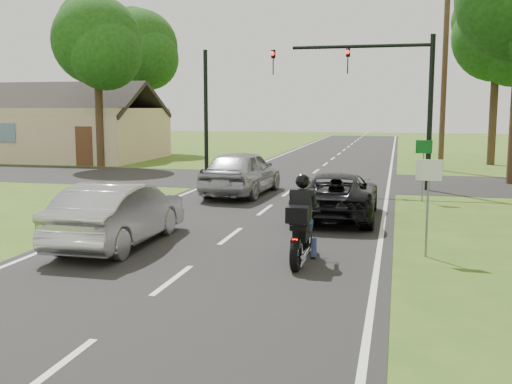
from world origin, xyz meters
The scene contains 16 objects.
ground centered at (0.00, 0.00, 0.00)m, with size 140.00×140.00×0.00m, color #375517.
road centered at (0.00, 10.00, 0.01)m, with size 8.00×100.00×0.01m, color black.
cross_road centered at (0.00, 16.00, 0.01)m, with size 60.00×7.00×0.01m, color black.
motorcycle_rider centered at (2.14, 1.87, 0.74)m, with size 0.62×2.19×1.89m.
dark_suv centered at (2.35, 7.17, 0.68)m, with size 2.23×4.83×1.34m, color black.
silver_sedan centered at (-2.29, 2.47, 0.76)m, with size 1.58×4.53×1.49m, color #ABACB0.
silver_suv centered at (-1.57, 11.11, 0.85)m, with size 1.98×4.93×1.68m, color #98999F.
traffic_signal centered at (3.34, 14.00, 4.14)m, with size 6.38×0.44×6.00m.
signal_pole_far centered at (-5.20, 18.00, 3.00)m, with size 0.20×0.20×6.00m, color black.
utility_pole_far centered at (6.20, 22.00, 5.08)m, with size 1.60×0.28×10.00m.
sign_white centered at (4.70, 2.98, 1.60)m, with size 0.55×0.07×2.12m.
sign_green centered at (4.90, 10.98, 1.60)m, with size 0.55×0.07×2.12m.
tree_row_e centered at (9.48, 25.78, 6.83)m, with size 5.28×5.12×9.61m.
tree_left_near centered at (-11.73, 19.78, 6.53)m, with size 5.12×4.96×9.22m.
tree_left_far centered at (-13.70, 29.76, 7.13)m, with size 5.76×5.58×10.14m.
house centered at (-16.00, 24.00, 1.77)m, with size 10.20×8.00×4.84m.
Camera 1 is at (4.04, -10.23, 3.21)m, focal length 42.00 mm.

